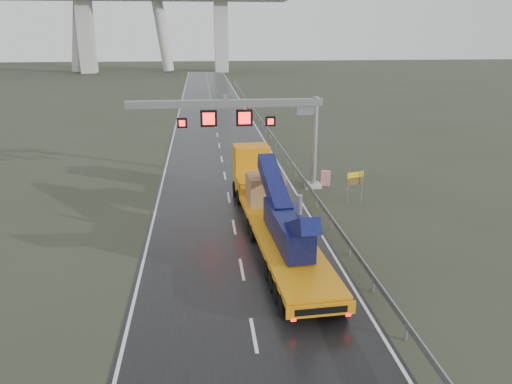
{
  "coord_description": "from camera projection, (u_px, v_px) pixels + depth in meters",
  "views": [
    {
      "loc": [
        -1.85,
        -19.64,
        11.94
      ],
      "look_at": [
        1.12,
        7.31,
        3.2
      ],
      "focal_mm": 35.0,
      "sensor_mm": 36.0,
      "label": 1
    }
  ],
  "objects": [
    {
      "name": "exit_sign_pair",
      "position": [
        355.0,
        181.0,
        35.84
      ],
      "size": [
        1.34,
        0.55,
        2.41
      ],
      "rotation": [
        0.0,
        0.0,
        0.36
      ],
      "color": "gray",
      "rests_on": "ground"
    },
    {
      "name": "sign_gantry",
      "position": [
        254.0,
        119.0,
        37.95
      ],
      "size": [
        14.9,
        1.2,
        7.42
      ],
      "color": "#B3B3AE",
      "rests_on": "ground"
    },
    {
      "name": "guardrail",
      "position": [
        280.0,
        146.0,
        51.24
      ],
      "size": [
        0.2,
        140.0,
        1.4
      ],
      "primitive_type": null,
      "color": "slate",
      "rests_on": "ground"
    },
    {
      "name": "road",
      "position": [
        217.0,
        135.0,
        60.28
      ],
      "size": [
        11.0,
        200.0,
        0.02
      ],
      "primitive_type": "cube",
      "color": "black",
      "rests_on": "ground"
    },
    {
      "name": "ground",
      "position": [
        249.0,
        310.0,
        22.44
      ],
      "size": [
        400.0,
        400.0,
        0.0
      ],
      "primitive_type": "plane",
      "color": "#2E3525",
      "rests_on": "ground"
    },
    {
      "name": "striped_barrier",
      "position": [
        325.0,
        178.0,
        40.39
      ],
      "size": [
        0.81,
        0.59,
        1.22
      ],
      "primitive_type": "cube",
      "rotation": [
        0.0,
        0.0,
        -0.32
      ],
      "color": "red",
      "rests_on": "ground"
    },
    {
      "name": "heavy_haul_truck",
      "position": [
        269.0,
        201.0,
        31.29
      ],
      "size": [
        3.97,
        19.83,
        4.63
      ],
      "rotation": [
        0.0,
        0.0,
        0.06
      ],
      "color": "#CD950B",
      "rests_on": "ground"
    }
  ]
}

